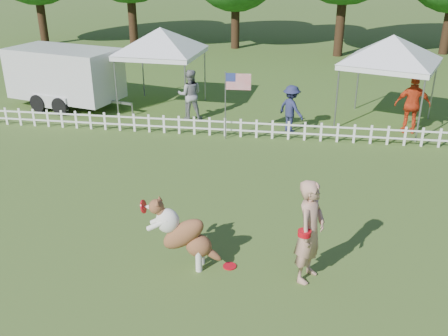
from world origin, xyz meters
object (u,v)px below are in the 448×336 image
canopy_tent_left (162,69)px  canopy_tent_right (388,82)px  handler (310,231)px  flag_pole (225,106)px  spectator_c (412,105)px  cargo_trailer (66,77)px  dog (184,234)px  spectator_b (291,109)px  frisbee_on_turf (230,266)px  spectator_a (190,95)px

canopy_tent_left → canopy_tent_right: canopy_tent_right is taller
handler → flag_pole: size_ratio=0.90×
spectator_c → cargo_trailer: bearing=-4.1°
handler → dog: size_ratio=1.42×
canopy_tent_right → cargo_trailer: canopy_tent_right is taller
canopy_tent_left → spectator_b: (4.82, -2.04, -0.67)m
canopy_tent_left → spectator_c: (8.63, -1.60, -0.50)m
frisbee_on_turf → canopy_tent_right: bearing=66.5°
handler → spectator_b: size_ratio=1.26×
dog → cargo_trailer: 11.73m
dog → spectator_a: 8.93m
cargo_trailer → flag_pole: (6.45, -2.68, -0.04)m
dog → flag_pole: 6.93m
spectator_a → cargo_trailer: bearing=-21.2°
spectator_a → frisbee_on_turf: bearing=95.5°
spectator_a → spectator_b: 3.59m
canopy_tent_left → spectator_c: bearing=-6.2°
canopy_tent_left → spectator_b: 5.27m
handler → canopy_tent_left: size_ratio=0.67×
frisbee_on_turf → spectator_a: (-2.64, 8.66, 0.86)m
flag_pole → spectator_b: flag_pole is taller
dog → spectator_a: spectator_a is taller
canopy_tent_left → spectator_b: canopy_tent_left is taller
flag_pole → spectator_c: bearing=12.1°
frisbee_on_turf → spectator_c: size_ratio=0.13×
cargo_trailer → spectator_b: 8.60m
canopy_tent_left → spectator_c: size_ratio=1.53×
cargo_trailer → canopy_tent_left: bearing=21.3°
frisbee_on_turf → flag_pole: 7.00m
dog → frisbee_on_turf: dog is taller
flag_pole → spectator_a: 2.38m
canopy_tent_right → spectator_c: (0.71, -0.82, -0.52)m
flag_pole → handler: bearing=-72.2°
spectator_a → handler: bearing=103.4°
flag_pole → spectator_a: flag_pole is taller
handler → spectator_c: bearing=2.4°
canopy_tent_right → cargo_trailer: 11.55m
spectator_b → spectator_c: size_ratio=0.81×
dog → flag_pole: size_ratio=0.64×
dog → frisbee_on_turf: 1.07m
canopy_tent_right → cargo_trailer: size_ratio=0.58×
frisbee_on_turf → cargo_trailer: bearing=128.5°
dog → flag_pole: (-0.29, 6.91, 0.39)m
dog → frisbee_on_turf: (0.83, 0.08, -0.67)m
handler → cargo_trailer: 13.17m
canopy_tent_right → spectator_b: bearing=-138.1°
handler → frisbee_on_turf: 1.72m
canopy_tent_right → spectator_b: canopy_tent_right is taller
frisbee_on_turf → spectator_c: 9.60m
handler → canopy_tent_left: (-5.37, 10.04, 0.47)m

